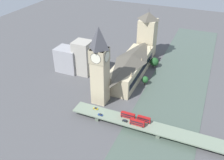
{
  "coord_description": "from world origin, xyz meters",
  "views": [
    {
      "loc": [
        -56.95,
        211.76,
        136.82
      ],
      "look_at": [
        19.24,
        33.23,
        17.66
      ],
      "focal_mm": 40.0,
      "sensor_mm": 36.0,
      "label": 1
    }
  ],
  "objects_px": {
    "victoria_tower": "(147,35)",
    "double_decker_bus_rear": "(128,115)",
    "car_northbound_mid": "(125,121)",
    "car_southbound_mid": "(100,115)",
    "parliament_hall": "(131,66)",
    "road_bridge": "(160,130)",
    "double_decker_bus_mid": "(144,119)",
    "car_southbound_lead": "(96,108)",
    "clock_tower": "(100,65)",
    "double_decker_bus_lead": "(137,122)"
  },
  "relations": [
    {
      "from": "road_bridge",
      "to": "double_decker_bus_lead",
      "type": "xyz_separation_m",
      "value": [
        17.32,
        2.94,
        3.73
      ]
    },
    {
      "from": "road_bridge",
      "to": "car_southbound_mid",
      "type": "height_order",
      "value": "car_southbound_mid"
    },
    {
      "from": "victoria_tower",
      "to": "double_decker_bus_rear",
      "type": "height_order",
      "value": "victoria_tower"
    },
    {
      "from": "road_bridge",
      "to": "double_decker_bus_mid",
      "type": "bearing_deg",
      "value": -12.55
    },
    {
      "from": "double_decker_bus_mid",
      "to": "car_northbound_mid",
      "type": "height_order",
      "value": "double_decker_bus_mid"
    },
    {
      "from": "road_bridge",
      "to": "car_southbound_mid",
      "type": "relative_size",
      "value": 36.55
    },
    {
      "from": "car_southbound_mid",
      "to": "victoria_tower",
      "type": "bearing_deg",
      "value": -89.63
    },
    {
      "from": "victoria_tower",
      "to": "car_southbound_lead",
      "type": "relative_size",
      "value": 13.87
    },
    {
      "from": "road_bridge",
      "to": "double_decker_bus_rear",
      "type": "bearing_deg",
      "value": -5.25
    },
    {
      "from": "road_bridge",
      "to": "double_decker_bus_rear",
      "type": "xyz_separation_m",
      "value": [
        26.91,
        -2.47,
        3.76
      ]
    },
    {
      "from": "car_southbound_mid",
      "to": "double_decker_bus_lead",
      "type": "bearing_deg",
      "value": -179.2
    },
    {
      "from": "parliament_hall",
      "to": "clock_tower",
      "type": "height_order",
      "value": "clock_tower"
    },
    {
      "from": "double_decker_bus_mid",
      "to": "parliament_hall",
      "type": "bearing_deg",
      "value": -63.35
    },
    {
      "from": "clock_tower",
      "to": "car_northbound_mid",
      "type": "bearing_deg",
      "value": 143.87
    },
    {
      "from": "victoria_tower",
      "to": "car_southbound_lead",
      "type": "bearing_deg",
      "value": 87.16
    },
    {
      "from": "road_bridge",
      "to": "car_southbound_lead",
      "type": "xyz_separation_m",
      "value": [
        55.87,
        -2.42,
        1.68
      ]
    },
    {
      "from": "road_bridge",
      "to": "parliament_hall",
      "type": "bearing_deg",
      "value": -56.26
    },
    {
      "from": "double_decker_bus_lead",
      "to": "double_decker_bus_mid",
      "type": "height_order",
      "value": "double_decker_bus_lead"
    },
    {
      "from": "victoria_tower",
      "to": "double_decker_bus_mid",
      "type": "distance_m",
      "value": 133.47
    },
    {
      "from": "clock_tower",
      "to": "double_decker_bus_rear",
      "type": "height_order",
      "value": "clock_tower"
    },
    {
      "from": "double_decker_bus_mid",
      "to": "car_southbound_mid",
      "type": "bearing_deg",
      "value": 10.52
    },
    {
      "from": "double_decker_bus_mid",
      "to": "victoria_tower",
      "type": "bearing_deg",
      "value": -74.32
    },
    {
      "from": "double_decker_bus_rear",
      "to": "car_southbound_mid",
      "type": "xyz_separation_m",
      "value": [
        21.77,
        5.85,
        -2.13
      ]
    },
    {
      "from": "double_decker_bus_mid",
      "to": "car_southbound_mid",
      "type": "distance_m",
      "value": 35.48
    },
    {
      "from": "double_decker_bus_lead",
      "to": "double_decker_bus_mid",
      "type": "relative_size",
      "value": 1.09
    },
    {
      "from": "parliament_hall",
      "to": "road_bridge",
      "type": "bearing_deg",
      "value": 123.74
    },
    {
      "from": "parliament_hall",
      "to": "car_southbound_mid",
      "type": "relative_size",
      "value": 21.15
    },
    {
      "from": "parliament_hall",
      "to": "car_southbound_lead",
      "type": "relative_size",
      "value": 20.04
    },
    {
      "from": "clock_tower",
      "to": "double_decker_bus_lead",
      "type": "distance_m",
      "value": 57.53
    },
    {
      "from": "victoria_tower",
      "to": "double_decker_bus_lead",
      "type": "height_order",
      "value": "victoria_tower"
    },
    {
      "from": "road_bridge",
      "to": "double_decker_bus_lead",
      "type": "distance_m",
      "value": 17.96
    },
    {
      "from": "parliament_hall",
      "to": "double_decker_bus_rear",
      "type": "distance_m",
      "value": 75.22
    },
    {
      "from": "clock_tower",
      "to": "victoria_tower",
      "type": "bearing_deg",
      "value": -95.59
    },
    {
      "from": "car_southbound_mid",
      "to": "clock_tower",
      "type": "bearing_deg",
      "value": -64.91
    },
    {
      "from": "victoria_tower",
      "to": "double_decker_bus_rear",
      "type": "distance_m",
      "value": 131.16
    },
    {
      "from": "clock_tower",
      "to": "victoria_tower",
      "type": "height_order",
      "value": "clock_tower"
    },
    {
      "from": "parliament_hall",
      "to": "car_southbound_mid",
      "type": "xyz_separation_m",
      "value": [
        -0.8,
        77.45,
        -6.82
      ]
    },
    {
      "from": "car_northbound_mid",
      "to": "double_decker_bus_mid",
      "type": "bearing_deg",
      "value": -157.79
    },
    {
      "from": "car_northbound_mid",
      "to": "victoria_tower",
      "type": "bearing_deg",
      "value": -80.63
    },
    {
      "from": "victoria_tower",
      "to": "car_southbound_mid",
      "type": "bearing_deg",
      "value": 90.37
    },
    {
      "from": "parliament_hall",
      "to": "double_decker_bus_lead",
      "type": "height_order",
      "value": "parliament_hall"
    },
    {
      "from": "victoria_tower",
      "to": "double_decker_bus_mid",
      "type": "xyz_separation_m",
      "value": [
        -35.69,
        127.16,
        -19.3
      ]
    },
    {
      "from": "parliament_hall",
      "to": "double_decker_bus_rear",
      "type": "height_order",
      "value": "parliament_hall"
    },
    {
      "from": "parliament_hall",
      "to": "victoria_tower",
      "type": "xyz_separation_m",
      "value": [
        0.06,
        -56.17,
        14.47
      ]
    },
    {
      "from": "parliament_hall",
      "to": "car_northbound_mid",
      "type": "height_order",
      "value": "parliament_hall"
    },
    {
      "from": "car_northbound_mid",
      "to": "car_southbound_mid",
      "type": "height_order",
      "value": "car_northbound_mid"
    },
    {
      "from": "parliament_hall",
      "to": "car_southbound_mid",
      "type": "height_order",
      "value": "parliament_hall"
    },
    {
      "from": "double_decker_bus_lead",
      "to": "double_decker_bus_rear",
      "type": "xyz_separation_m",
      "value": [
        9.59,
        -5.42,
        0.03
      ]
    },
    {
      "from": "victoria_tower",
      "to": "car_southbound_mid",
      "type": "relative_size",
      "value": 14.64
    },
    {
      "from": "car_southbound_lead",
      "to": "car_southbound_mid",
      "type": "xyz_separation_m",
      "value": [
        -7.19,
        5.8,
        -0.05
      ]
    }
  ]
}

